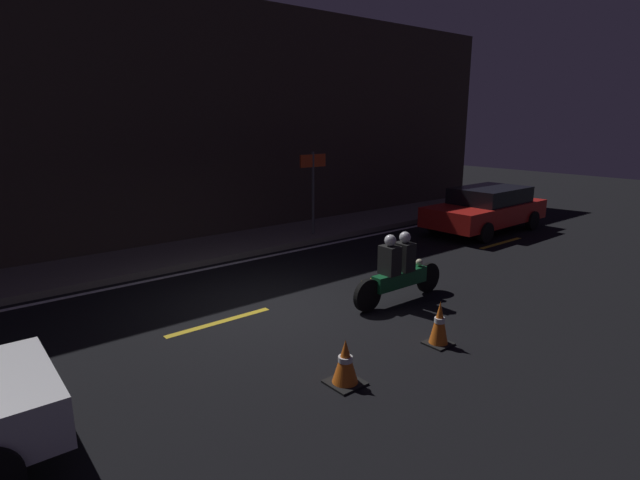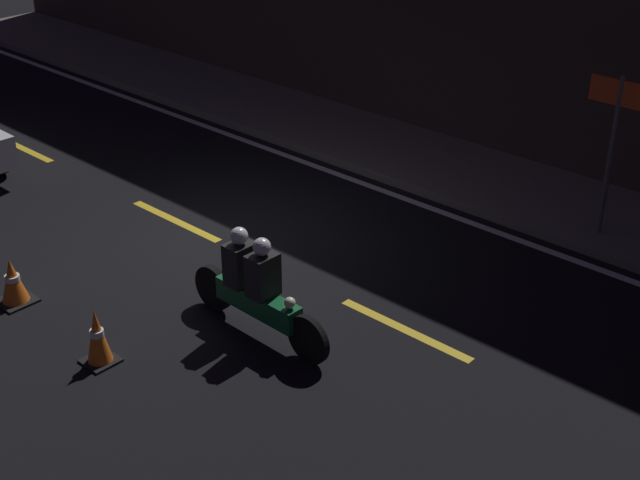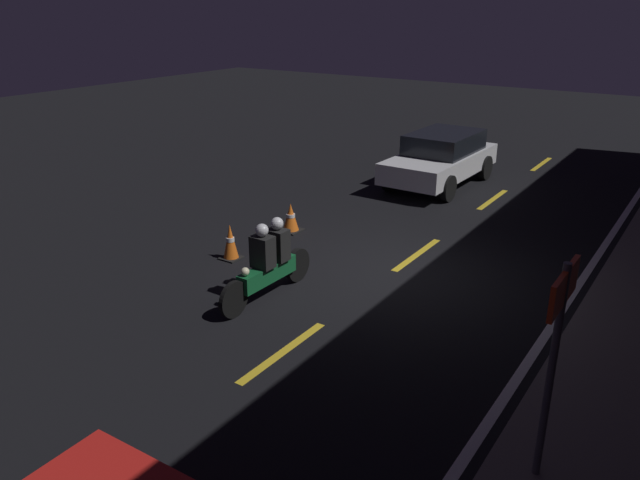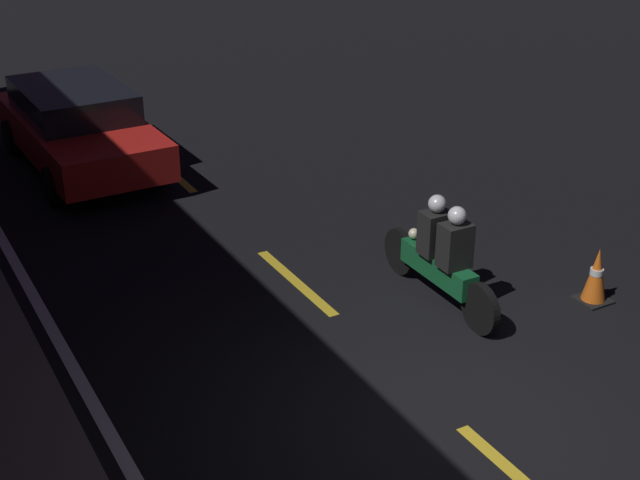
{
  "view_description": "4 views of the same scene",
  "coord_description": "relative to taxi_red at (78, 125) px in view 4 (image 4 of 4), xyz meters",
  "views": [
    {
      "loc": [
        -4.81,
        -7.42,
        3.47
      ],
      "look_at": [
        1.12,
        -0.2,
        1.2
      ],
      "focal_mm": 28.0,
      "sensor_mm": 36.0,
      "label": 1
    },
    {
      "loc": [
        9.03,
        -7.62,
        6.24
      ],
      "look_at": [
        2.03,
        0.02,
        0.74
      ],
      "focal_mm": 50.0,
      "sensor_mm": 36.0,
      "label": 2
    },
    {
      "loc": [
        9.78,
        4.85,
        4.8
      ],
      "look_at": [
        1.8,
        -0.49,
        1.11
      ],
      "focal_mm": 35.0,
      "sensor_mm": 36.0,
      "label": 3
    },
    {
      "loc": [
        -5.53,
        4.71,
        5.43
      ],
      "look_at": [
        2.45,
        0.23,
        1.09
      ],
      "focal_mm": 50.0,
      "sensor_mm": 36.0,
      "label": 4
    }
  ],
  "objects": [
    {
      "name": "lane_dash_e",
      "position": [
        -1.06,
        -1.22,
        -0.73
      ],
      "size": [
        2.0,
        0.14,
        0.01
      ],
      "color": "gold",
      "rests_on": "ground"
    },
    {
      "name": "ground_plane",
      "position": [
        -9.06,
        -1.22,
        -0.74
      ],
      "size": [
        56.0,
        56.0,
        0.0
      ],
      "primitive_type": "plane",
      "color": "black"
    },
    {
      "name": "motorcycle",
      "position": [
        -6.91,
        -2.51,
        -0.09
      ],
      "size": [
        2.33,
        0.37,
        1.38
      ],
      "rotation": [
        0.0,
        0.0,
        -0.02
      ],
      "color": "black",
      "rests_on": "ground"
    },
    {
      "name": "traffic_cone_mid",
      "position": [
        -7.81,
        -4.2,
        -0.38
      ],
      "size": [
        0.39,
        0.39,
        0.72
      ],
      "color": "black",
      "rests_on": "ground"
    },
    {
      "name": "taxi_red",
      "position": [
        0.0,
        0.0,
        0.0
      ],
      "size": [
        4.43,
        2.01,
        1.38
      ],
      "rotation": [
        0.0,
        0.0,
        3.16
      ],
      "color": "red",
      "rests_on": "ground"
    },
    {
      "name": "lane_dash_d",
      "position": [
        -5.56,
        -1.22,
        -0.73
      ],
      "size": [
        2.0,
        0.14,
        0.01
      ],
      "color": "gold",
      "rests_on": "ground"
    }
  ]
}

